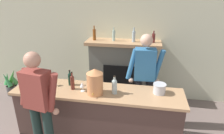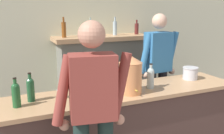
% 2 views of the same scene
% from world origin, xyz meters
% --- Properties ---
extents(wall_back_panel, '(12.00, 0.07, 2.75)m').
position_xyz_m(wall_back_panel, '(0.00, 4.54, 1.38)').
color(wall_back_panel, beige).
rests_on(wall_back_panel, ground_plane).
extents(bar_counter, '(2.79, 0.64, 0.93)m').
position_xyz_m(bar_counter, '(-0.20, 2.87, 0.47)').
color(bar_counter, '#48322C').
rests_on(bar_counter, ground_plane).
extents(fireplace_stone, '(1.62, 0.52, 1.73)m').
position_xyz_m(fireplace_stone, '(0.05, 4.28, 0.72)').
color(fireplace_stone, slate).
rests_on(fireplace_stone, ground_plane).
extents(person_customer, '(0.65, 0.35, 1.76)m').
position_xyz_m(person_customer, '(-0.84, 2.21, 0.98)').
color(person_customer, '#1B2C27').
rests_on(person_customer, ground_plane).
extents(person_bartender, '(0.66, 0.32, 1.78)m').
position_xyz_m(person_bartender, '(0.54, 3.36, 0.99)').
color(person_bartender, '#252529').
rests_on(person_bartender, ground_plane).
extents(copper_dispenser, '(0.26, 0.30, 0.42)m').
position_xyz_m(copper_dispenser, '(-0.21, 2.78, 1.14)').
color(copper_dispenser, '#CE834F').
rests_on(copper_dispenser, bar_counter).
extents(ice_bucket_steel, '(0.20, 0.20, 0.16)m').
position_xyz_m(ice_bucket_steel, '(0.79, 2.97, 1.01)').
color(ice_bucket_steel, silver).
rests_on(ice_bucket_steel, bar_counter).
extents(wine_bottle_cabernet_heavy, '(0.06, 0.06, 0.31)m').
position_xyz_m(wine_bottle_cabernet_heavy, '(-0.61, 2.86, 1.06)').
color(wine_bottle_cabernet_heavy, '#5A261E').
rests_on(wine_bottle_cabernet_heavy, bar_counter).
extents(wine_bottle_chardonnay_pale, '(0.08, 0.08, 0.30)m').
position_xyz_m(wine_bottle_chardonnay_pale, '(0.09, 2.84, 1.06)').
color(wine_bottle_chardonnay_pale, '#A0B1B0').
rests_on(wine_bottle_chardonnay_pale, bar_counter).
extents(wine_bottle_burgundy_dark, '(0.08, 0.08, 0.30)m').
position_xyz_m(wine_bottle_burgundy_dark, '(-1.25, 2.95, 1.06)').
color(wine_bottle_burgundy_dark, '#1F4E2D').
rests_on(wine_bottle_burgundy_dark, bar_counter).
extents(wine_bottle_merlot_tall, '(0.07, 0.07, 0.27)m').
position_xyz_m(wine_bottle_merlot_tall, '(-0.70, 3.00, 1.05)').
color(wine_bottle_merlot_tall, black).
rests_on(wine_bottle_merlot_tall, bar_counter).
extents(wine_bottle_rose_blush, '(0.08, 0.08, 0.29)m').
position_xyz_m(wine_bottle_rose_blush, '(-1.39, 2.85, 1.06)').
color(wine_bottle_rose_blush, '#1F542A').
rests_on(wine_bottle_rose_blush, bar_counter).
extents(wine_glass_front_left, '(0.07, 0.07, 0.16)m').
position_xyz_m(wine_glass_front_left, '(-0.95, 2.92, 1.05)').
color(wine_glass_front_left, silver).
rests_on(wine_glass_front_left, bar_counter).
extents(wine_glass_mid_counter, '(0.08, 0.08, 0.16)m').
position_xyz_m(wine_glass_mid_counter, '(-0.43, 2.82, 1.04)').
color(wine_glass_mid_counter, silver).
rests_on(wine_glass_mid_counter, bar_counter).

